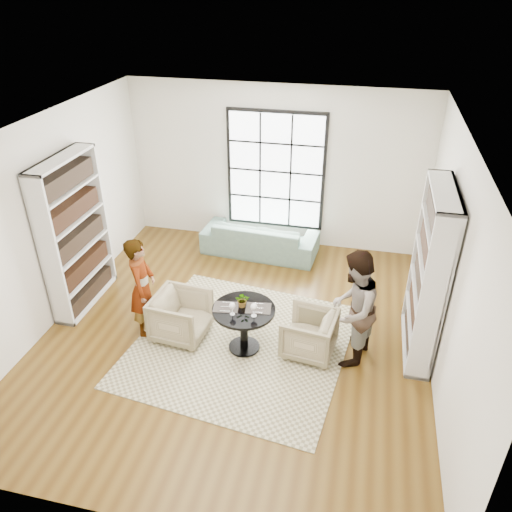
% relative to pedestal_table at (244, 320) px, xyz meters
% --- Properties ---
extents(ground, '(6.00, 6.00, 0.00)m').
position_rel_pedestal_table_xyz_m(ground, '(-0.21, 0.29, -0.50)').
color(ground, brown).
extents(room_shell, '(6.00, 6.01, 6.00)m').
position_rel_pedestal_table_xyz_m(room_shell, '(-0.21, 0.83, 0.76)').
color(room_shell, silver).
rests_on(room_shell, ground).
extents(rug, '(3.24, 3.24, 0.01)m').
position_rel_pedestal_table_xyz_m(rug, '(-0.07, 0.06, -0.50)').
color(rug, '#B6AF88').
rests_on(rug, ground).
extents(pedestal_table, '(0.86, 0.86, 0.69)m').
position_rel_pedestal_table_xyz_m(pedestal_table, '(0.00, 0.00, 0.00)').
color(pedestal_table, black).
rests_on(pedestal_table, ground).
extents(sofa, '(2.18, 0.98, 0.62)m').
position_rel_pedestal_table_xyz_m(sofa, '(-0.38, 2.74, -0.19)').
color(sofa, gray).
rests_on(sofa, ground).
extents(armchair_left, '(0.82, 0.80, 0.69)m').
position_rel_pedestal_table_xyz_m(armchair_left, '(-0.95, 0.08, -0.16)').
color(armchair_left, tan).
rests_on(armchair_left, ground).
extents(armchair_right, '(0.79, 0.77, 0.64)m').
position_rel_pedestal_table_xyz_m(armchair_right, '(0.89, 0.13, -0.18)').
color(armchair_right, '#C4B78C').
rests_on(armchair_right, ground).
extents(person_left, '(0.48, 0.62, 1.53)m').
position_rel_pedestal_table_xyz_m(person_left, '(-1.50, 0.08, 0.26)').
color(person_left, gray).
rests_on(person_left, ground).
extents(person_right, '(0.81, 0.94, 1.66)m').
position_rel_pedestal_table_xyz_m(person_right, '(1.44, 0.13, 0.33)').
color(person_right, gray).
rests_on(person_right, ground).
extents(placemat_left, '(0.37, 0.30, 0.01)m').
position_rel_pedestal_table_xyz_m(placemat_left, '(-0.24, -0.02, 0.19)').
color(placemat_left, black).
rests_on(placemat_left, pedestal_table).
extents(placemat_right, '(0.37, 0.30, 0.01)m').
position_rel_pedestal_table_xyz_m(placemat_right, '(0.19, 0.05, 0.19)').
color(placemat_right, black).
rests_on(placemat_right, pedestal_table).
extents(cutlery_left, '(0.17, 0.24, 0.01)m').
position_rel_pedestal_table_xyz_m(cutlery_left, '(-0.24, -0.02, 0.20)').
color(cutlery_left, silver).
rests_on(cutlery_left, placemat_left).
extents(cutlery_right, '(0.17, 0.24, 0.01)m').
position_rel_pedestal_table_xyz_m(cutlery_right, '(0.19, 0.05, 0.20)').
color(cutlery_right, silver).
rests_on(cutlery_right, placemat_right).
extents(wine_glass_left, '(0.08, 0.08, 0.19)m').
position_rel_pedestal_table_xyz_m(wine_glass_left, '(-0.11, -0.15, 0.32)').
color(wine_glass_left, silver).
rests_on(wine_glass_left, pedestal_table).
extents(wine_glass_right, '(0.09, 0.09, 0.20)m').
position_rel_pedestal_table_xyz_m(wine_glass_right, '(0.17, -0.13, 0.33)').
color(wine_glass_right, silver).
rests_on(wine_glass_right, pedestal_table).
extents(flower_centerpiece, '(0.21, 0.19, 0.21)m').
position_rel_pedestal_table_xyz_m(flower_centerpiece, '(-0.03, 0.05, 0.29)').
color(flower_centerpiece, gray).
rests_on(flower_centerpiece, pedestal_table).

